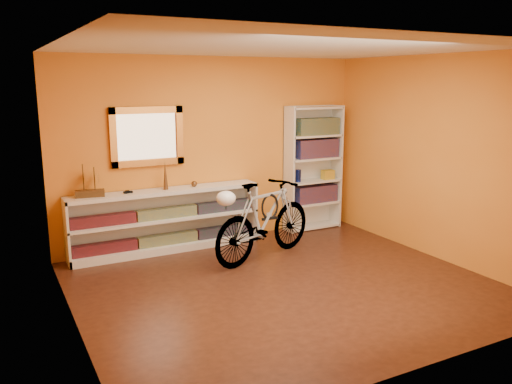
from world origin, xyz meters
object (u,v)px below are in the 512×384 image
console_unit (167,220)px  bookcase (313,168)px  bicycle (264,220)px  helmet (226,198)px

console_unit → bookcase: bookcase is taller
console_unit → bookcase: bearing=0.6°
bicycle → helmet: bearing=90.0°
bicycle → bookcase: bearing=-74.6°
bookcase → console_unit: bearing=-179.4°
console_unit → bicycle: bearing=-41.0°
bookcase → helmet: bearing=-150.4°
console_unit → helmet: helmet is taller
bookcase → helmet: bookcase is taller
bookcase → bicycle: bearing=-145.9°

